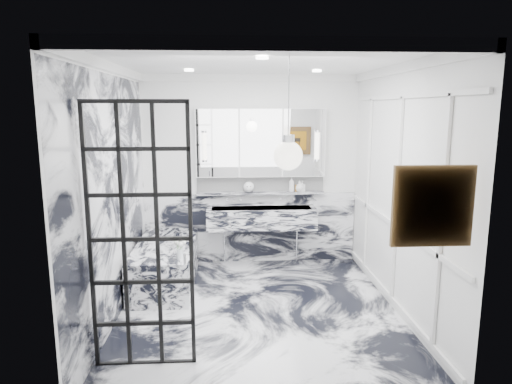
{
  "coord_description": "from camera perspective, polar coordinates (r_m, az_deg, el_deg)",
  "views": [
    {
      "loc": [
        -0.32,
        -4.96,
        2.33
      ],
      "look_at": [
        0.01,
        0.5,
        1.31
      ],
      "focal_mm": 32.0,
      "sensor_mm": 36.0,
      "label": 1
    }
  ],
  "objects": [
    {
      "name": "trough_sink",
      "position": [
        6.73,
        0.67,
        -3.24
      ],
      "size": [
        1.6,
        0.45,
        0.3
      ],
      "primitive_type": "cube",
      "color": "silver",
      "rests_on": "wall_back"
    },
    {
      "name": "sconce_right",
      "position": [
        6.74,
        7.66,
        5.75
      ],
      "size": [
        0.07,
        0.07,
        0.4
      ],
      "primitive_type": "cylinder",
      "color": "white",
      "rests_on": "mirror_cabinet"
    },
    {
      "name": "soap_bottle_b",
      "position": [
        6.86,
        5.76,
        0.74
      ],
      "size": [
        0.1,
        0.1,
        0.16
      ],
      "primitive_type": "imported",
      "rotation": [
        0.0,
        0.0,
        0.42
      ],
      "color": "#4C4C51",
      "rests_on": "ledge"
    },
    {
      "name": "wall_front",
      "position": [
        3.31,
        2.22,
        -5.77
      ],
      "size": [
        3.6,
        0.0,
        3.6
      ],
      "primitive_type": "plane",
      "rotation": [
        -1.57,
        0.0,
        0.0
      ],
      "color": "white",
      "rests_on": "floor"
    },
    {
      "name": "sconce_left",
      "position": [
        6.62,
        -6.48,
        5.69
      ],
      "size": [
        0.07,
        0.07,
        0.4
      ],
      "primitive_type": "cylinder",
      "color": "white",
      "rests_on": "mirror_cabinet"
    },
    {
      "name": "ceiling",
      "position": [
        4.99,
        0.25,
        15.93
      ],
      "size": [
        3.6,
        3.6,
        0.0
      ],
      "primitive_type": "plane",
      "rotation": [
        3.14,
        0.0,
        0.0
      ],
      "color": "white",
      "rests_on": "wall_back"
    },
    {
      "name": "floor",
      "position": [
        5.49,
        0.23,
        -14.58
      ],
      "size": [
        3.6,
        3.6,
        0.0
      ],
      "primitive_type": "plane",
      "color": "silver",
      "rests_on": "ground"
    },
    {
      "name": "soap_bottle_a",
      "position": [
        6.83,
        4.47,
        0.98
      ],
      "size": [
        0.11,
        0.11,
        0.22
      ],
      "primitive_type": "imported",
      "rotation": [
        0.0,
        0.0,
        -0.41
      ],
      "color": "#8C5919",
      "rests_on": "ledge"
    },
    {
      "name": "mirror_cabinet",
      "position": [
        6.72,
        0.59,
        6.17
      ],
      "size": [
        1.9,
        0.16,
        1.0
      ],
      "primitive_type": "cube",
      "color": "white",
      "rests_on": "wall_back"
    },
    {
      "name": "ledge",
      "position": [
        6.81,
        0.58,
        -0.13
      ],
      "size": [
        1.9,
        0.14,
        0.04
      ],
      "primitive_type": "cube",
      "color": "silver",
      "rests_on": "wall_back"
    },
    {
      "name": "marble_clad_left",
      "position": [
        5.22,
        -17.42,
        -0.9
      ],
      "size": [
        0.02,
        3.56,
        2.68
      ],
      "primitive_type": "cube",
      "color": "silver",
      "rests_on": "floor"
    },
    {
      "name": "marble_clad_back",
      "position": [
        6.98,
        -0.69,
        -4.46
      ],
      "size": [
        3.18,
        0.05,
        1.05
      ],
      "primitive_type": "cube",
      "color": "silver",
      "rests_on": "floor"
    },
    {
      "name": "panel_molding",
      "position": [
        5.41,
        17.19,
        -0.92
      ],
      "size": [
        0.03,
        3.4,
        2.3
      ],
      "primitive_type": "cube",
      "color": "white",
      "rests_on": "floor"
    },
    {
      "name": "pendant_light",
      "position": [
        3.71,
        4.03,
        4.54
      ],
      "size": [
        0.24,
        0.24,
        0.24
      ],
      "primitive_type": "sphere",
      "color": "white",
      "rests_on": "ceiling"
    },
    {
      "name": "wall_back",
      "position": [
        6.83,
        -0.72,
        2.7
      ],
      "size": [
        3.6,
        0.0,
        3.6
      ],
      "primitive_type": "plane",
      "rotation": [
        1.57,
        0.0,
        0.0
      ],
      "color": "white",
      "rests_on": "floor"
    },
    {
      "name": "wall_left",
      "position": [
        5.21,
        -17.61,
        -0.25
      ],
      "size": [
        0.0,
        3.6,
        3.6
      ],
      "primitive_type": "plane",
      "rotation": [
        1.57,
        0.0,
        1.57
      ],
      "color": "white",
      "rests_on": "floor"
    },
    {
      "name": "crittall_door",
      "position": [
        4.15,
        -14.23,
        -5.74
      ],
      "size": [
        0.88,
        0.04,
        2.38
      ],
      "primitive_type": null,
      "rotation": [
        0.0,
        0.0,
        -0.0
      ],
      "color": "black",
      "rests_on": "floor"
    },
    {
      "name": "wall_right",
      "position": [
        5.4,
        17.44,
        0.12
      ],
      "size": [
        0.0,
        3.6,
        3.6
      ],
      "primitive_type": "plane",
      "rotation": [
        1.57,
        0.0,
        -1.57
      ],
      "color": "white",
      "rests_on": "floor"
    },
    {
      "name": "artwork",
      "position": [
        3.61,
        21.22,
        -1.66
      ],
      "size": [
        0.51,
        0.05,
        0.51
      ],
      "primitive_type": "cube",
      "color": "#BC8C13",
      "rests_on": "wall_front"
    },
    {
      "name": "subway_tile",
      "position": [
        6.85,
        0.55,
        1.07
      ],
      "size": [
        1.9,
        0.03,
        0.23
      ],
      "primitive_type": "cube",
      "color": "white",
      "rests_on": "wall_back"
    },
    {
      "name": "amber_bottle",
      "position": [
        6.85,
        5.03,
        0.48
      ],
      "size": [
        0.04,
        0.04,
        0.1
      ],
      "primitive_type": "cylinder",
      "color": "#8C5919",
      "rests_on": "ledge"
    },
    {
      "name": "flower_vase",
      "position": [
        5.57,
        -9.5,
        -7.59
      ],
      "size": [
        0.08,
        0.08,
        0.12
      ],
      "primitive_type": "cylinder",
      "color": "silver",
      "rests_on": "bathtub"
    },
    {
      "name": "face_pot",
      "position": [
        6.78,
        -0.91,
        0.63
      ],
      "size": [
        0.16,
        0.16,
        0.16
      ],
      "primitive_type": "sphere",
      "color": "white",
      "rests_on": "ledge"
    },
    {
      "name": "soap_bottle_c",
      "position": [
        6.85,
        5.47,
        0.75
      ],
      "size": [
        0.13,
        0.13,
        0.16
      ],
      "primitive_type": "imported",
      "rotation": [
        0.0,
        0.0,
        0.04
      ],
      "color": "silver",
      "rests_on": "ledge"
    },
    {
      "name": "bathtub",
      "position": [
        6.26,
        -11.22,
        -8.83
      ],
      "size": [
        0.75,
        1.65,
        0.55
      ],
      "primitive_type": "cube",
      "color": "silver",
      "rests_on": "floor"
    }
  ]
}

